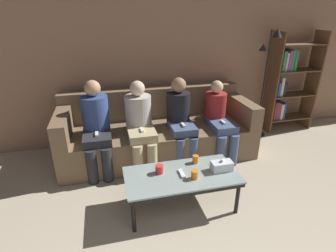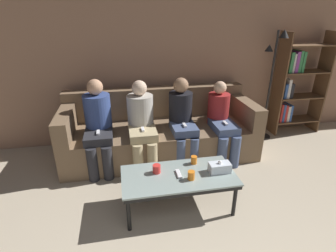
{
  "view_description": "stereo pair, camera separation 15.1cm",
  "coord_description": "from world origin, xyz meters",
  "px_view_note": "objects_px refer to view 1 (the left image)",
  "views": [
    {
      "loc": [
        -0.68,
        0.16,
        1.93
      ],
      "look_at": [
        0.0,
        2.9,
        0.7
      ],
      "focal_mm": 28.0,
      "sensor_mm": 36.0,
      "label": 1
    },
    {
      "loc": [
        -0.53,
        0.13,
        1.93
      ],
      "look_at": [
        0.0,
        2.9,
        0.7
      ],
      "focal_mm": 28.0,
      "sensor_mm": 36.0,
      "label": 2
    }
  ],
  "objects_px": {
    "cup_near_left": "(195,175)",
    "coffee_table": "(181,178)",
    "bookshelf": "(287,83)",
    "cup_near_right": "(159,169)",
    "tissue_box": "(222,166)",
    "couch": "(157,132)",
    "seated_person_right_end": "(219,118)",
    "cup_far_center": "(195,159)",
    "game_remote": "(181,174)",
    "standing_lamp": "(266,74)",
    "seated_person_left_end": "(96,124)",
    "seated_person_mid_left": "(140,122)",
    "seated_person_mid_right": "(180,118)"
  },
  "relations": [
    {
      "from": "seated_person_right_end",
      "to": "cup_far_center",
      "type": "bearing_deg",
      "value": -128.01
    },
    {
      "from": "coffee_table",
      "to": "cup_far_center",
      "type": "relative_size",
      "value": 13.21
    },
    {
      "from": "seated_person_mid_left",
      "to": "seated_person_mid_right",
      "type": "xyz_separation_m",
      "value": [
        0.55,
        0.01,
        0.0
      ]
    },
    {
      "from": "cup_far_center",
      "to": "game_remote",
      "type": "xyz_separation_m",
      "value": [
        -0.21,
        -0.18,
        -0.03
      ]
    },
    {
      "from": "cup_far_center",
      "to": "standing_lamp",
      "type": "height_order",
      "value": "standing_lamp"
    },
    {
      "from": "cup_near_left",
      "to": "cup_near_right",
      "type": "relative_size",
      "value": 1.01
    },
    {
      "from": "cup_near_left",
      "to": "bookshelf",
      "type": "height_order",
      "value": "bookshelf"
    },
    {
      "from": "cup_near_left",
      "to": "seated_person_left_end",
      "type": "relative_size",
      "value": 0.08
    },
    {
      "from": "game_remote",
      "to": "seated_person_right_end",
      "type": "xyz_separation_m",
      "value": [
        0.83,
        0.97,
        0.15
      ]
    },
    {
      "from": "standing_lamp",
      "to": "seated_person_mid_left",
      "type": "distance_m",
      "value": 2.14
    },
    {
      "from": "cup_near_right",
      "to": "bookshelf",
      "type": "distance_m",
      "value": 2.94
    },
    {
      "from": "game_remote",
      "to": "standing_lamp",
      "type": "xyz_separation_m",
      "value": [
        1.78,
        1.41,
        0.63
      ]
    },
    {
      "from": "couch",
      "to": "cup_near_left",
      "type": "relative_size",
      "value": 29.76
    },
    {
      "from": "coffee_table",
      "to": "cup_near_right",
      "type": "bearing_deg",
      "value": 159.11
    },
    {
      "from": "coffee_table",
      "to": "tissue_box",
      "type": "height_order",
      "value": "tissue_box"
    },
    {
      "from": "cup_far_center",
      "to": "bookshelf",
      "type": "height_order",
      "value": "bookshelf"
    },
    {
      "from": "cup_far_center",
      "to": "seated_person_left_end",
      "type": "bearing_deg",
      "value": 141.41
    },
    {
      "from": "standing_lamp",
      "to": "seated_person_mid_right",
      "type": "relative_size",
      "value": 1.5
    },
    {
      "from": "cup_near_left",
      "to": "seated_person_mid_left",
      "type": "distance_m",
      "value": 1.17
    },
    {
      "from": "cup_near_right",
      "to": "standing_lamp",
      "type": "xyz_separation_m",
      "value": [
        2.0,
        1.33,
        0.6
      ]
    },
    {
      "from": "seated_person_mid_left",
      "to": "bookshelf",
      "type": "bearing_deg",
      "value": 12.1
    },
    {
      "from": "coffee_table",
      "to": "seated_person_mid_left",
      "type": "distance_m",
      "value": 1.07
    },
    {
      "from": "cup_far_center",
      "to": "bookshelf",
      "type": "relative_size",
      "value": 0.05
    },
    {
      "from": "couch",
      "to": "standing_lamp",
      "type": "bearing_deg",
      "value": 6.08
    },
    {
      "from": "cup_near_right",
      "to": "tissue_box",
      "type": "xyz_separation_m",
      "value": [
        0.64,
        -0.11,
        0.01
      ]
    },
    {
      "from": "game_remote",
      "to": "tissue_box",
      "type": "bearing_deg",
      "value": -3.31
    },
    {
      "from": "cup_near_right",
      "to": "couch",
      "type": "bearing_deg",
      "value": 79.34
    },
    {
      "from": "coffee_table",
      "to": "game_remote",
      "type": "height_order",
      "value": "game_remote"
    },
    {
      "from": "cup_near_left",
      "to": "seated_person_mid_left",
      "type": "relative_size",
      "value": 0.08
    },
    {
      "from": "cup_near_left",
      "to": "cup_far_center",
      "type": "bearing_deg",
      "value": 68.86
    },
    {
      "from": "bookshelf",
      "to": "cup_near_right",
      "type": "bearing_deg",
      "value": -149.68
    },
    {
      "from": "cup_near_right",
      "to": "seated_person_right_end",
      "type": "distance_m",
      "value": 1.38
    },
    {
      "from": "coffee_table",
      "to": "seated_person_mid_right",
      "type": "bearing_deg",
      "value": 74.52
    },
    {
      "from": "cup_near_left",
      "to": "coffee_table",
      "type": "bearing_deg",
      "value": 137.21
    },
    {
      "from": "standing_lamp",
      "to": "seated_person_left_end",
      "type": "distance_m",
      "value": 2.67
    },
    {
      "from": "cup_near_right",
      "to": "seated_person_mid_left",
      "type": "distance_m",
      "value": 0.94
    },
    {
      "from": "cup_near_left",
      "to": "standing_lamp",
      "type": "xyz_separation_m",
      "value": [
        1.68,
        1.51,
        0.6
      ]
    },
    {
      "from": "tissue_box",
      "to": "seated_person_right_end",
      "type": "relative_size",
      "value": 0.21
    },
    {
      "from": "cup_far_center",
      "to": "seated_person_mid_right",
      "type": "height_order",
      "value": "seated_person_mid_right"
    },
    {
      "from": "bookshelf",
      "to": "seated_person_right_end",
      "type": "height_order",
      "value": "bookshelf"
    },
    {
      "from": "game_remote",
      "to": "seated_person_mid_left",
      "type": "height_order",
      "value": "seated_person_mid_left"
    },
    {
      "from": "seated_person_mid_left",
      "to": "couch",
      "type": "bearing_deg",
      "value": 38.82
    },
    {
      "from": "seated_person_mid_right",
      "to": "coffee_table",
      "type": "bearing_deg",
      "value": -105.48
    },
    {
      "from": "bookshelf",
      "to": "seated_person_mid_right",
      "type": "height_order",
      "value": "bookshelf"
    },
    {
      "from": "seated_person_mid_right",
      "to": "seated_person_right_end",
      "type": "xyz_separation_m",
      "value": [
        0.55,
        -0.04,
        -0.04
      ]
    },
    {
      "from": "game_remote",
      "to": "seated_person_left_end",
      "type": "distance_m",
      "value": 1.32
    },
    {
      "from": "tissue_box",
      "to": "couch",
      "type": "bearing_deg",
      "value": 108.9
    },
    {
      "from": "coffee_table",
      "to": "cup_near_right",
      "type": "relative_size",
      "value": 13.05
    },
    {
      "from": "game_remote",
      "to": "seated_person_right_end",
      "type": "height_order",
      "value": "seated_person_right_end"
    },
    {
      "from": "seated_person_right_end",
      "to": "tissue_box",
      "type": "bearing_deg",
      "value": -111.95
    }
  ]
}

